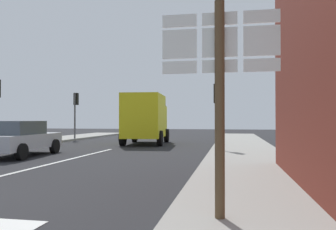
% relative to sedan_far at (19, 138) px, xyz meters
% --- Properties ---
extents(ground_plane, '(80.00, 80.00, 0.00)m').
position_rel_sedan_far_xyz_m(ground_plane, '(2.57, 1.92, -0.76)').
color(ground_plane, '#232326').
extents(sidewalk_right, '(3.14, 44.00, 0.14)m').
position_rel_sedan_far_xyz_m(sidewalk_right, '(9.26, -0.08, -0.69)').
color(sidewalk_right, gray).
rests_on(sidewalk_right, ground).
extents(lane_centre_stripe, '(0.16, 12.00, 0.01)m').
position_rel_sedan_far_xyz_m(lane_centre_stripe, '(2.57, -2.08, -0.75)').
color(lane_centre_stripe, silver).
rests_on(lane_centre_stripe, ground).
extents(sedan_far, '(2.17, 4.30, 1.47)m').
position_rel_sedan_far_xyz_m(sedan_far, '(0.00, 0.00, 0.00)').
color(sedan_far, '#B7BABF').
rests_on(sedan_far, ground).
extents(delivery_truck, '(2.81, 5.15, 3.05)m').
position_rel_sedan_far_xyz_m(delivery_truck, '(3.40, 7.83, 0.89)').
color(delivery_truck, yellow).
rests_on(delivery_truck, ground).
extents(route_sign_post, '(1.66, 0.14, 3.20)m').
position_rel_sedan_far_xyz_m(route_sign_post, '(8.50, -7.78, 1.24)').
color(route_sign_post, brown).
rests_on(route_sign_post, ground).
extents(traffic_light_far_left, '(0.30, 0.49, 3.54)m').
position_rel_sedan_far_xyz_m(traffic_light_far_left, '(-2.85, 11.01, 1.86)').
color(traffic_light_far_left, '#47474C').
rests_on(traffic_light_far_left, ground).
extents(traffic_light_near_right, '(0.30, 0.49, 3.21)m').
position_rel_sedan_far_xyz_m(traffic_light_near_right, '(7.99, 3.41, 1.61)').
color(traffic_light_near_right, '#47474C').
rests_on(traffic_light_near_right, ground).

